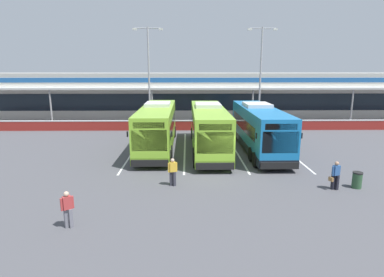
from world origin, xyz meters
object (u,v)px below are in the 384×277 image
object	(u,v)px
coach_bus_left_centre	(209,129)
pedestrian_child	(68,208)
litter_bin	(357,180)
coach_bus_leftmost	(157,128)
lamp_post_west	(149,71)
coach_bus_centre	(259,129)
lamp_post_centre	(261,71)
pedestrian_with_handbag	(335,175)
pedestrian_near_bin	(173,171)

from	to	relation	value
coach_bus_left_centre	pedestrian_child	bearing A→B (deg)	-117.75
pedestrian_child	litter_bin	distance (m)	15.22
coach_bus_leftmost	lamp_post_west	size ratio (longest dim) A/B	1.11
coach_bus_left_centre	coach_bus_centre	world-z (taller)	same
pedestrian_child	lamp_post_centre	world-z (taller)	lamp_post_centre
coach_bus_left_centre	pedestrian_with_handbag	xyz separation A→B (m)	(6.45, -8.75, -0.93)
coach_bus_left_centre	lamp_post_west	bearing A→B (deg)	119.60
coach_bus_centre	coach_bus_left_centre	bearing A→B (deg)	-179.36
pedestrian_near_bin	lamp_post_west	size ratio (longest dim) A/B	0.15
pedestrian_with_handbag	pedestrian_near_bin	distance (m)	9.06
lamp_post_centre	litter_bin	distance (m)	19.92
coach_bus_leftmost	pedestrian_near_bin	distance (m)	8.92
pedestrian_with_handbag	lamp_post_centre	xyz separation A→B (m)	(-0.01, 19.22, 5.43)
pedestrian_child	lamp_post_centre	bearing A→B (deg)	60.48
lamp_post_west	lamp_post_centre	size ratio (longest dim) A/B	1.00
pedestrian_with_handbag	pedestrian_near_bin	world-z (taller)	same
pedestrian_child	coach_bus_leftmost	bearing A→B (deg)	79.37
coach_bus_centre	litter_bin	size ratio (longest dim) A/B	13.07
coach_bus_centre	pedestrian_child	size ratio (longest dim) A/B	7.50
pedestrian_with_handbag	coach_bus_centre	bearing A→B (deg)	104.86
coach_bus_leftmost	coach_bus_left_centre	xyz separation A→B (m)	(4.22, -0.71, 0.00)
coach_bus_left_centre	pedestrian_near_bin	size ratio (longest dim) A/B	7.50
coach_bus_leftmost	lamp_post_centre	xyz separation A→B (m)	(10.66, 9.75, 4.50)
coach_bus_left_centre	pedestrian_child	distance (m)	14.56
coach_bus_leftmost	coach_bus_left_centre	size ratio (longest dim) A/B	1.00
coach_bus_leftmost	pedestrian_with_handbag	distance (m)	14.30
lamp_post_west	litter_bin	bearing A→B (deg)	-54.08
pedestrian_child	pedestrian_with_handbag	bearing A→B (deg)	17.25
coach_bus_leftmost	coach_bus_left_centre	world-z (taller)	same
pedestrian_with_handbag	lamp_post_west	distance (m)	23.53
coach_bus_leftmost	pedestrian_child	distance (m)	13.84
litter_bin	coach_bus_centre	bearing A→B (deg)	113.35
pedestrian_with_handbag	coach_bus_leftmost	bearing A→B (deg)	138.43
coach_bus_leftmost	litter_bin	xyz separation A→B (m)	(12.04, -9.25, -1.32)
pedestrian_with_handbag	lamp_post_west	xyz separation A→B (m)	(-12.41, 19.24, 5.43)
litter_bin	lamp_post_west	bearing A→B (deg)	125.92
lamp_post_centre	pedestrian_near_bin	bearing A→B (deg)	-116.03
coach_bus_leftmost	litter_bin	size ratio (longest dim) A/B	13.07
coach_bus_left_centre	coach_bus_centre	bearing A→B (deg)	0.64
coach_bus_left_centre	pedestrian_with_handbag	bearing A→B (deg)	-53.60
pedestrian_child	coach_bus_left_centre	bearing A→B (deg)	62.25
pedestrian_child	lamp_post_west	size ratio (longest dim) A/B	0.15
coach_bus_left_centre	litter_bin	world-z (taller)	coach_bus_left_centre
coach_bus_centre	pedestrian_child	bearing A→B (deg)	-130.14
coach_bus_leftmost	litter_bin	bearing A→B (deg)	-37.52
coach_bus_leftmost	pedestrian_near_bin	xyz separation A→B (m)	(1.64, -8.72, -0.91)
coach_bus_centre	pedestrian_near_bin	size ratio (longest dim) A/B	7.50
coach_bus_leftmost	pedestrian_near_bin	size ratio (longest dim) A/B	7.50
pedestrian_near_bin	lamp_post_centre	size ratio (longest dim) A/B	0.15
pedestrian_child	pedestrian_near_bin	size ratio (longest dim) A/B	1.00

